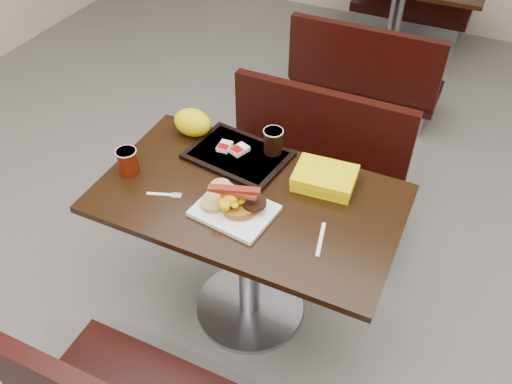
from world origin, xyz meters
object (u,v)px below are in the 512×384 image
at_px(table_near, 249,258).
at_px(clamshell, 325,178).
at_px(bench_near_n, 306,169).
at_px(hashbrown_sleeve_right, 239,150).
at_px(bench_far_s, 369,67).
at_px(coffee_cup_near, 128,162).
at_px(fork, 159,194).
at_px(table_far, 394,24).
at_px(tray, 238,155).
at_px(pancake_stack, 240,206).
at_px(coffee_cup_far, 273,141).
at_px(hashbrown_sleeve_left, 225,146).
at_px(paper_bag, 193,123).
at_px(platter, 234,211).
at_px(knife, 321,239).

bearing_deg(table_near, clamshell, 37.73).
distance_m(bench_near_n, hashbrown_sleeve_right, 0.66).
xyz_separation_m(bench_far_s, coffee_cup_near, (-0.51, -1.98, 0.45)).
xyz_separation_m(fork, hashbrown_sleeve_right, (0.18, 0.36, 0.03)).
relative_size(table_far, hashbrown_sleeve_right, 15.86).
bearing_deg(clamshell, hashbrown_sleeve_right, 171.52).
bearing_deg(fork, bench_near_n, 49.36).
height_order(tray, clamshell, clamshell).
bearing_deg(fork, bench_far_s, 61.40).
bearing_deg(pancake_stack, bench_far_s, 90.30).
distance_m(hashbrown_sleeve_right, coffee_cup_far, 0.15).
bearing_deg(coffee_cup_near, hashbrown_sleeve_left, 44.56).
relative_size(table_near, bench_far_s, 1.20).
xyz_separation_m(bench_near_n, paper_bag, (-0.40, -0.43, 0.45)).
xyz_separation_m(table_near, clamshell, (0.25, 0.19, 0.41)).
distance_m(coffee_cup_near, tray, 0.46).
distance_m(table_far, bench_far_s, 0.70).
height_order(table_near, bench_far_s, table_near).
height_order(fork, clamshell, clamshell).
xyz_separation_m(platter, coffee_cup_near, (-0.50, 0.03, 0.05)).
bearing_deg(fork, table_near, 4.04).
height_order(hashbrown_sleeve_left, clamshell, clamshell).
bearing_deg(coffee_cup_near, hashbrown_sleeve_right, 39.23).
xyz_separation_m(bench_near_n, table_far, (0.00, 1.90, 0.02)).
bearing_deg(hashbrown_sleeve_right, platter, -45.33).
bearing_deg(tray, fork, -109.18).
distance_m(bench_near_n, bench_far_s, 1.20).
height_order(table_near, platter, platter).
distance_m(bench_near_n, paper_bag, 0.74).
height_order(bench_near_n, pancake_stack, pancake_stack).
xyz_separation_m(platter, pancake_stack, (0.02, 0.01, 0.02)).
xyz_separation_m(pancake_stack, fork, (-0.33, -0.05, -0.03)).
bearing_deg(table_near, hashbrown_sleeve_right, 123.91).
relative_size(bench_far_s, knife, 5.99).
bearing_deg(hashbrown_sleeve_right, coffee_cup_near, -119.26).
bearing_deg(fork, hashbrown_sleeve_left, 53.25).
bearing_deg(bench_far_s, platter, -90.24).
bearing_deg(table_far, bench_near_n, -90.00).
bearing_deg(hashbrown_sleeve_right, table_near, -34.58).
distance_m(bench_far_s, coffee_cup_near, 2.09).
bearing_deg(table_near, knife, -16.21).
xyz_separation_m(hashbrown_sleeve_right, clamshell, (0.39, -0.03, 0.00)).
xyz_separation_m(coffee_cup_near, coffee_cup_far, (0.49, 0.35, 0.02)).
distance_m(table_near, knife, 0.52).
bearing_deg(clamshell, hashbrown_sleeve_left, 172.86).
relative_size(coffee_cup_near, paper_bag, 0.64).
distance_m(bench_far_s, coffee_cup_far, 1.69).
height_order(table_near, coffee_cup_far, coffee_cup_far).
bearing_deg(paper_bag, coffee_cup_near, -106.81).
distance_m(bench_far_s, hashbrown_sleeve_right, 1.74).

